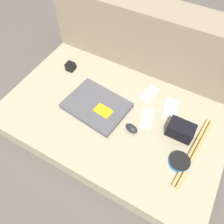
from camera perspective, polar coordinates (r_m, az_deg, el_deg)
The scene contains 12 objects.
ground_plane at distance 1.23m, azimuth -0.00°, elevation -3.70°, with size 8.00×8.00×0.00m, color #4C4742.
couch_seat at distance 1.18m, azimuth -0.00°, elevation -2.21°, with size 1.15×0.69×0.12m.
couch_backrest at distance 1.33m, azimuth 9.85°, elevation 16.58°, with size 1.15×0.20×0.48m.
laptop at distance 1.15m, azimuth -4.11°, elevation 1.62°, with size 0.34×0.27×0.03m.
computer_mouse at distance 1.07m, azimuth 5.10°, elevation -4.30°, with size 0.07×0.05×0.04m.
speaker_puck at distance 1.04m, azimuth 17.23°, elevation -12.25°, with size 0.10×0.10×0.02m.
phone_silver at distance 1.19m, azimuth 15.01°, elevation 1.10°, with size 0.09×0.13×0.01m.
phone_black at distance 1.13m, azimuth 9.06°, elevation -1.52°, with size 0.08×0.13×0.01m.
phone_small at distance 1.23m, azimuth 9.85°, elevation 4.69°, with size 0.08×0.12×0.01m.
camera_pouch at distance 1.09m, azimuth 17.49°, elevation -4.51°, with size 0.12×0.08×0.08m.
charger_brick at distance 1.35m, azimuth -10.82°, elevation 11.58°, with size 0.05×0.05×0.05m.
drumstick_pair at distance 1.09m, azimuth 20.62°, elevation -9.45°, with size 0.08×0.40×0.02m.
Camera 1 is at (0.31, -0.56, 1.05)m, focal length 35.00 mm.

